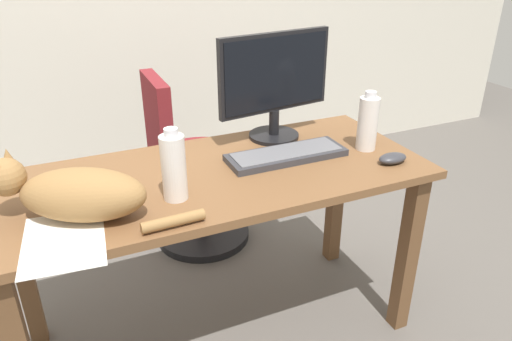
{
  "coord_description": "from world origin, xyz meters",
  "views": [
    {
      "loc": [
        -0.48,
        -1.42,
        1.46
      ],
      "look_at": [
        0.08,
        -0.16,
        0.78
      ],
      "focal_mm": 33.95,
      "sensor_mm": 36.0,
      "label": 1
    }
  ],
  "objects": [
    {
      "name": "cat",
      "position": [
        -0.46,
        -0.12,
        0.8
      ],
      "size": [
        0.55,
        0.33,
        0.2
      ],
      "color": "olive",
      "rests_on": "desk"
    },
    {
      "name": "desk",
      "position": [
        0.0,
        0.0,
        0.61
      ],
      "size": [
        1.48,
        0.63,
        0.72
      ],
      "color": "brown",
      "rests_on": "ground_plane"
    },
    {
      "name": "keyboard",
      "position": [
        0.28,
        0.01,
        0.74
      ],
      "size": [
        0.44,
        0.15,
        0.03
      ],
      "color": "#333338",
      "rests_on": "desk"
    },
    {
      "name": "spray_bottle",
      "position": [
        0.59,
        -0.04,
        0.83
      ],
      "size": [
        0.07,
        0.07,
        0.22
      ],
      "color": "silver",
      "rests_on": "desk"
    },
    {
      "name": "monitor",
      "position": [
        0.32,
        0.21,
        0.95
      ],
      "size": [
        0.48,
        0.2,
        0.41
      ],
      "color": "black",
      "rests_on": "desk"
    },
    {
      "name": "water_bottle",
      "position": [
        -0.17,
        -0.12,
        0.83
      ],
      "size": [
        0.08,
        0.08,
        0.23
      ],
      "color": "silver",
      "rests_on": "desk"
    },
    {
      "name": "paper_sheet",
      "position": [
        -0.51,
        -0.23,
        0.72
      ],
      "size": [
        0.24,
        0.32,
        0.0
      ],
      "primitive_type": "cube",
      "rotation": [
        0.0,
        0.0,
        -0.1
      ],
      "color": "white",
      "rests_on": "desk"
    },
    {
      "name": "computer_mouse",
      "position": [
        0.6,
        -0.19,
        0.74
      ],
      "size": [
        0.11,
        0.06,
        0.04
      ],
      "primitive_type": "ellipsoid",
      "color": "#333338",
      "rests_on": "desk"
    },
    {
      "name": "office_chair",
      "position": [
        0.1,
        0.69,
        0.38
      ],
      "size": [
        0.48,
        0.48,
        0.89
      ],
      "color": "black",
      "rests_on": "ground_plane"
    },
    {
      "name": "ground_plane",
      "position": [
        0.0,
        0.0,
        0.0
      ],
      "size": [
        8.0,
        8.0,
        0.0
      ],
      "primitive_type": "plane",
      "color": "#59544F"
    }
  ]
}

